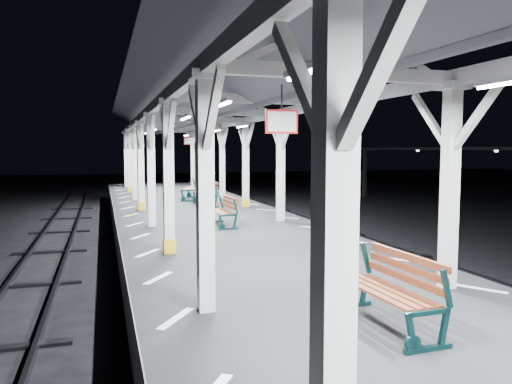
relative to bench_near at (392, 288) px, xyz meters
name	(u,v)px	position (x,y,z in m)	size (l,w,h in m)	color
ground	(288,320)	(-0.16, 3.29, -1.50)	(120.00, 120.00, 0.00)	black
platform	(289,294)	(-0.16, 3.29, -1.00)	(6.00, 50.00, 1.00)	black
hazard_stripes_left	(158,278)	(-2.61, 3.29, -0.50)	(1.00, 48.00, 0.01)	silver
hazard_stripes_right	(401,260)	(2.29, 3.29, -0.50)	(1.00, 48.00, 0.01)	silver
track_left	(1,346)	(-5.16, 3.29, -1.42)	(2.20, 60.00, 0.16)	#2D2D33
track_right	(500,293)	(4.84, 3.29, -1.42)	(2.20, 60.00, 0.16)	#2D2D33
canopy	(290,79)	(-0.16, 3.27, 3.06)	(5.40, 49.00, 4.65)	silver
bench_near	(392,288)	(0.00, 0.00, 0.00)	(0.72, 1.76, 0.94)	#0B2829
bench_mid	(224,210)	(-0.10, 8.80, -0.04)	(0.67, 1.63, 0.87)	#0B2829
bench_far	(207,193)	(0.50, 14.20, 0.02)	(0.74, 1.83, 0.98)	#0B2829
bench_extra	(194,187)	(0.39, 16.72, 0.05)	(1.23, 2.03, 1.03)	#0B2829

